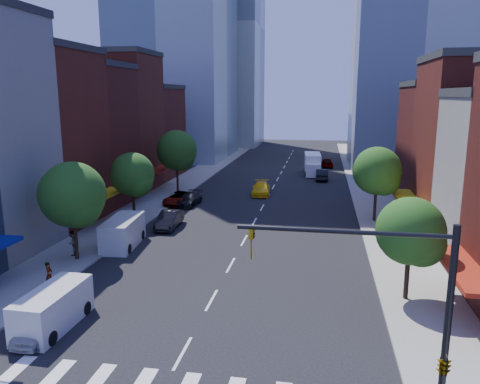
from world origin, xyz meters
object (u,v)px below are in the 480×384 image
object	(u,v)px
taxi	(261,189)
pedestrian_near	(49,275)
parked_car_front	(41,326)
cargo_van_far	(122,233)
traffic_car_far	(327,163)
parked_car_rear	(189,199)
parked_car_second	(169,220)
pedestrian_far	(73,243)
box_truck	(312,165)
parked_car_third	(179,198)
cargo_van_near	(52,310)
traffic_car_oncoming	(322,175)

from	to	relation	value
taxi	pedestrian_near	size ratio (longest dim) A/B	3.12
parked_car_front	cargo_van_far	xyz separation A→B (m)	(-1.99, 14.48, 0.51)
traffic_car_far	pedestrian_near	bearing A→B (deg)	67.69
parked_car_rear	traffic_car_far	distance (m)	34.92
parked_car_front	pedestrian_near	xyz separation A→B (m)	(-3.00, 5.58, 0.34)
parked_car_second	parked_car_rear	bearing A→B (deg)	92.12
parked_car_rear	pedestrian_near	bearing A→B (deg)	-90.71
pedestrian_far	box_truck	bearing A→B (deg)	159.31
parked_car_front	pedestrian_near	world-z (taller)	pedestrian_near
parked_car_third	parked_car_rear	size ratio (longest dim) A/B	1.05
parked_car_second	cargo_van_far	distance (m)	6.26
taxi	pedestrian_near	world-z (taller)	pedestrian_near
parked_car_second	box_truck	world-z (taller)	box_truck
parked_car_front	taxi	distance (m)	37.15
parked_car_rear	box_truck	xyz separation A→B (m)	(13.12, 23.62, 0.81)
parked_car_second	pedestrian_near	distance (m)	15.12
taxi	parked_car_third	bearing A→B (deg)	-146.24
parked_car_second	traffic_car_far	size ratio (longest dim) A/B	1.05
traffic_car_far	pedestrian_near	distance (m)	58.04
cargo_van_near	cargo_van_far	distance (m)	13.63
parked_car_rear	box_truck	world-z (taller)	box_truck
parked_car_front	pedestrian_far	xyz separation A→B (m)	(-4.68, 11.48, 0.47)
taxi	box_truck	distance (m)	17.61
traffic_car_oncoming	box_truck	size ratio (longest dim) A/B	0.61
parked_car_front	pedestrian_near	bearing A→B (deg)	118.68
parked_car_front	cargo_van_near	bearing A→B (deg)	90.56
cargo_van_near	pedestrian_far	size ratio (longest dim) A/B	2.60
parked_car_third	traffic_car_oncoming	xyz separation A→B (m)	(15.88, 18.37, 0.11)
cargo_van_far	pedestrian_far	bearing A→B (deg)	-137.60
box_truck	pedestrian_near	bearing A→B (deg)	-111.32
cargo_van_near	box_truck	distance (m)	53.62
traffic_car_oncoming	cargo_van_near	bearing A→B (deg)	72.33
parked_car_rear	parked_car_second	bearing A→B (deg)	-80.79
cargo_van_near	pedestrian_far	xyz separation A→B (m)	(-4.68, 10.49, 0.06)
box_truck	pedestrian_far	bearing A→B (deg)	-115.68
parked_car_rear	traffic_car_oncoming	bearing A→B (deg)	56.64
parked_car_rear	pedestrian_near	size ratio (longest dim) A/B	2.82
cargo_van_near	cargo_van_far	xyz separation A→B (m)	(-1.98, 13.49, 0.11)
parked_car_second	traffic_car_oncoming	size ratio (longest dim) A/B	0.98
box_truck	pedestrian_near	distance (m)	50.00
parked_car_third	pedestrian_near	xyz separation A→B (m)	(-1.00, -24.17, 0.30)
parked_car_rear	taxi	size ratio (longest dim) A/B	0.90
taxi	box_truck	size ratio (longest dim) A/B	0.66
parked_car_rear	traffic_car_oncoming	xyz separation A→B (m)	(14.59, 18.60, 0.11)
parked_car_front	parked_car_third	xyz separation A→B (m)	(-2.00, 29.75, 0.04)
taxi	pedestrian_near	xyz separation A→B (m)	(-9.50, -30.99, 0.23)
parked_car_front	box_truck	world-z (taller)	box_truck
pedestrian_far	taxi	bearing A→B (deg)	157.59
parked_car_rear	cargo_van_near	distance (m)	28.55
parked_car_rear	cargo_van_far	world-z (taller)	cargo_van_far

